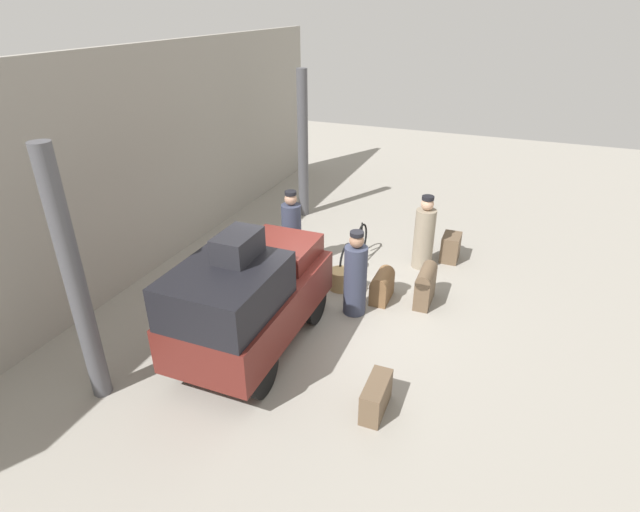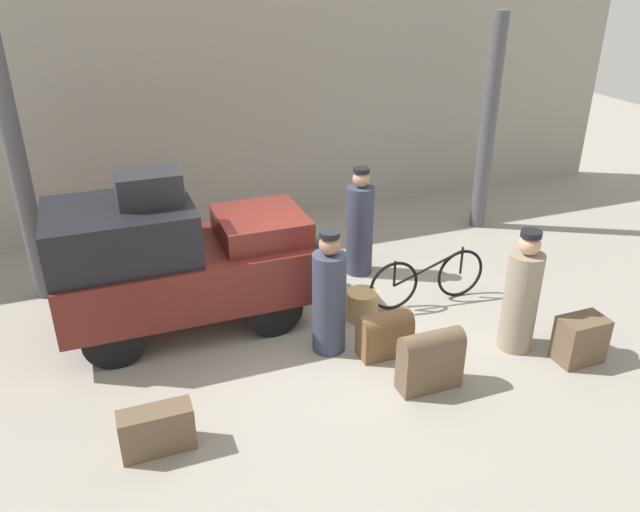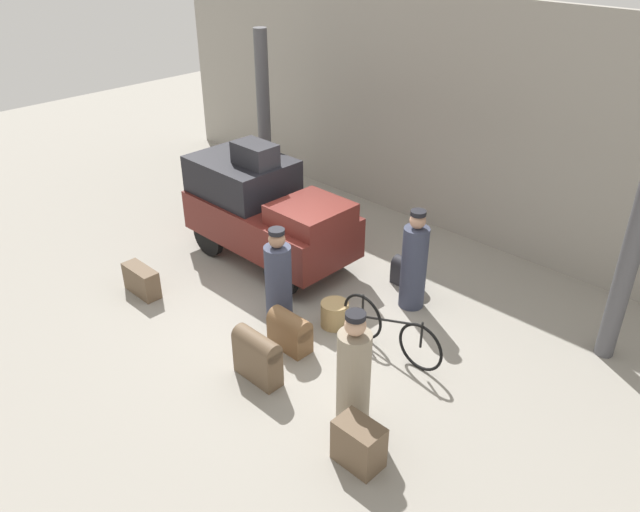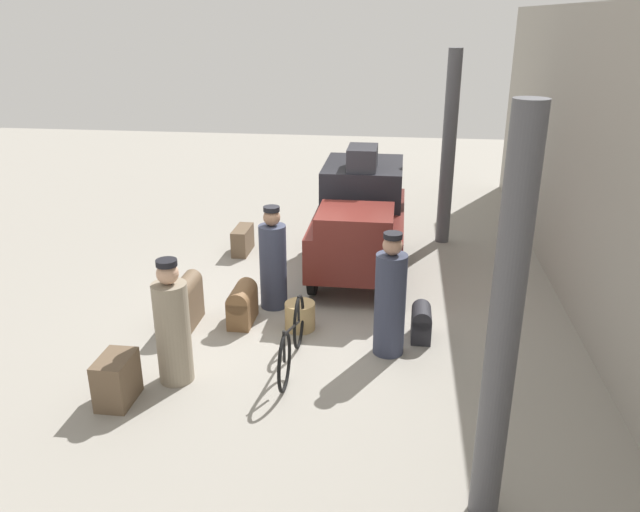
% 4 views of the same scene
% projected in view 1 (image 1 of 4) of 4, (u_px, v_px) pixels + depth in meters
% --- Properties ---
extents(ground_plane, '(30.00, 30.00, 0.00)m').
position_uv_depth(ground_plane, '(326.00, 306.00, 9.52)').
color(ground_plane, gray).
extents(station_building_facade, '(16.00, 0.15, 4.50)m').
position_uv_depth(station_building_facade, '(134.00, 168.00, 9.84)').
color(station_building_facade, gray).
rests_on(station_building_facade, ground).
extents(canopy_pillar_left, '(0.27, 0.27, 3.76)m').
position_uv_depth(canopy_pillar_left, '(75.00, 283.00, 6.59)').
color(canopy_pillar_left, '#4C4C51').
rests_on(canopy_pillar_left, ground).
extents(canopy_pillar_right, '(0.27, 0.27, 3.76)m').
position_uv_depth(canopy_pillar_right, '(303.00, 146.00, 12.78)').
color(canopy_pillar_right, '#4C4C51').
rests_on(canopy_pillar_right, ground).
extents(truck, '(3.24, 1.52, 1.82)m').
position_uv_depth(truck, '(249.00, 298.00, 7.92)').
color(truck, black).
rests_on(truck, ground).
extents(bicycle, '(1.83, 0.04, 0.80)m').
position_uv_depth(bicycle, '(354.00, 249.00, 10.83)').
color(bicycle, black).
rests_on(bicycle, ground).
extents(wicker_basket, '(0.44, 0.44, 0.41)m').
position_uv_depth(wicker_basket, '(340.00, 279.00, 10.03)').
color(wicker_basket, tan).
rests_on(wicker_basket, ground).
extents(porter_lifting_near_truck, '(0.42, 0.42, 1.73)m').
position_uv_depth(porter_lifting_near_truck, '(292.00, 233.00, 10.62)').
color(porter_lifting_near_truck, '#33384C').
rests_on(porter_lifting_near_truck, ground).
extents(porter_standing_middle, '(0.42, 0.42, 1.64)m').
position_uv_depth(porter_standing_middle, '(355.00, 277.00, 9.02)').
color(porter_standing_middle, '#33384C').
rests_on(porter_standing_middle, ground).
extents(porter_carrying_trunk, '(0.43, 0.43, 1.63)m').
position_uv_depth(porter_carrying_trunk, '(424.00, 236.00, 10.63)').
color(porter_carrying_trunk, gray).
rests_on(porter_carrying_trunk, ground).
extents(trunk_large_brown, '(0.74, 0.29, 0.50)m').
position_uv_depth(trunk_large_brown, '(376.00, 397.00, 7.00)').
color(trunk_large_brown, brown).
rests_on(trunk_large_brown, ground).
extents(trunk_wicker_pale, '(0.49, 0.28, 0.50)m').
position_uv_depth(trunk_wicker_pale, '(264.00, 260.00, 10.64)').
color(trunk_wicker_pale, '#232328').
rests_on(trunk_wicker_pale, ground).
extents(trunk_umber_medium, '(0.58, 0.38, 0.59)m').
position_uv_depth(trunk_umber_medium, '(451.00, 247.00, 11.11)').
color(trunk_umber_medium, brown).
rests_on(trunk_umber_medium, ground).
extents(suitcase_small_leather, '(0.66, 0.33, 0.60)m').
position_uv_depth(suitcase_small_leather, '(382.00, 285.00, 9.61)').
color(suitcase_small_leather, brown).
rests_on(suitcase_small_leather, ground).
extents(trunk_barrel_dark, '(0.75, 0.29, 0.75)m').
position_uv_depth(trunk_barrel_dark, '(425.00, 284.00, 9.46)').
color(trunk_barrel_dark, brown).
rests_on(trunk_barrel_dark, ground).
extents(trunk_on_truck_roof, '(0.78, 0.50, 0.38)m').
position_uv_depth(trunk_on_truck_roof, '(238.00, 245.00, 7.29)').
color(trunk_on_truck_roof, '#232328').
rests_on(trunk_on_truck_roof, truck).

